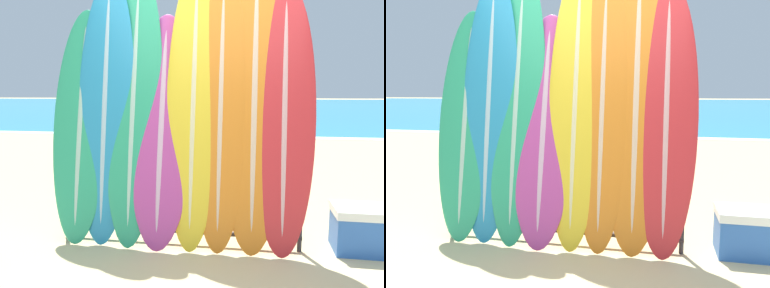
{
  "view_description": "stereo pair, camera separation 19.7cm",
  "coord_description": "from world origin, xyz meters",
  "views": [
    {
      "loc": [
        0.41,
        -2.78,
        1.39
      ],
      "look_at": [
        -0.27,
        1.26,
        0.82
      ],
      "focal_mm": 35.0,
      "sensor_mm": 36.0,
      "label": 1
    },
    {
      "loc": [
        0.6,
        -2.74,
        1.39
      ],
      "look_at": [
        -0.27,
        1.26,
        0.82
      ],
      "focal_mm": 35.0,
      "sensor_mm": 36.0,
      "label": 2
    }
  ],
  "objects": [
    {
      "name": "surfboard_slot_6",
      "position": [
        0.4,
        0.54,
        1.32
      ],
      "size": [
        0.59,
        0.56,
        2.64
      ],
      "color": "orange",
      "rests_on": "ground_plane"
    },
    {
      "name": "surfboard_slot_5",
      "position": [
        0.11,
        0.51,
        1.25
      ],
      "size": [
        0.49,
        0.54,
        2.49
      ],
      "color": "orange",
      "rests_on": "ground_plane"
    },
    {
      "name": "surfboard_slot_0",
      "position": [
        -1.2,
        0.5,
        1.09
      ],
      "size": [
        0.56,
        0.52,
        2.18
      ],
      "color": "#289E70",
      "rests_on": "ground_plane"
    },
    {
      "name": "cooler_box",
      "position": [
        1.34,
        0.57,
        0.2
      ],
      "size": [
        0.47,
        0.39,
        0.4
      ],
      "color": "#2D60B7",
      "rests_on": "ground_plane"
    },
    {
      "name": "surfboard_rack",
      "position": [
        -0.27,
        0.46,
        0.44
      ],
      "size": [
        2.22,
        0.04,
        0.8
      ],
      "color": "#28282D",
      "rests_on": "ground_plane"
    },
    {
      "name": "person_mid_beach",
      "position": [
        -0.83,
        4.87,
        0.9
      ],
      "size": [
        0.24,
        0.28,
        1.65
      ],
      "rotation": [
        0.0,
        0.0,
        5.19
      ],
      "color": "#846047",
      "rests_on": "ground_plane"
    },
    {
      "name": "ground_plane",
      "position": [
        0.0,
        0.0,
        0.0
      ],
      "size": [
        160.0,
        160.0,
        0.0
      ],
      "primitive_type": "plane",
      "color": "tan"
    },
    {
      "name": "person_far_left",
      "position": [
        -1.99,
        3.12,
        0.95
      ],
      "size": [
        0.29,
        0.23,
        1.75
      ],
      "rotation": [
        0.0,
        0.0,
        0.17
      ],
      "color": "#A87A5B",
      "rests_on": "ground_plane"
    },
    {
      "name": "surfboard_slot_3",
      "position": [
        -0.42,
        0.49,
        1.06
      ],
      "size": [
        0.6,
        0.61,
        2.12
      ],
      "color": "#B23D8E",
      "rests_on": "ground_plane"
    },
    {
      "name": "surfboard_slot_4",
      "position": [
        -0.13,
        0.52,
        1.3
      ],
      "size": [
        0.51,
        0.6,
        2.59
      ],
      "color": "yellow",
      "rests_on": "ground_plane"
    },
    {
      "name": "surfboard_slot_2",
      "position": [
        -0.69,
        0.53,
        1.26
      ],
      "size": [
        0.53,
        0.62,
        2.53
      ],
      "color": "#289E70",
      "rests_on": "ground_plane"
    },
    {
      "name": "surfboard_slot_7",
      "position": [
        0.66,
        0.51,
        1.18
      ],
      "size": [
        0.53,
        0.51,
        2.35
      ],
      "color": "red",
      "rests_on": "ground_plane"
    },
    {
      "name": "person_near_water",
      "position": [
        -0.71,
        6.7,
        0.98
      ],
      "size": [
        0.25,
        0.3,
        1.79
      ],
      "rotation": [
        0.0,
        0.0,
        1.95
      ],
      "color": "#A87A5B",
      "rests_on": "ground_plane"
    },
    {
      "name": "ocean_water",
      "position": [
        0.0,
        38.19,
        0.0
      ],
      "size": [
        120.0,
        60.0,
        0.01
      ],
      "color": "teal",
      "rests_on": "ground_plane"
    },
    {
      "name": "surfboard_slot_1",
      "position": [
        -0.96,
        0.52,
        1.25
      ],
      "size": [
        0.55,
        0.5,
        2.5
      ],
      "color": "teal",
      "rests_on": "ground_plane"
    }
  ]
}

